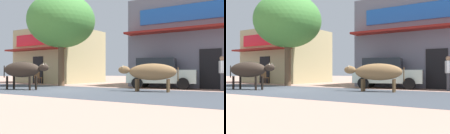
{
  "view_description": "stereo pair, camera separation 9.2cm",
  "coord_description": "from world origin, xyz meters",
  "views": [
    {
      "loc": [
        9.09,
        -9.49,
        0.9
      ],
      "look_at": [
        2.1,
        1.57,
        1.14
      ],
      "focal_mm": 41.92,
      "sensor_mm": 36.0,
      "label": 1
    },
    {
      "loc": [
        9.17,
        -9.44,
        0.9
      ],
      "look_at": [
        2.1,
        1.57,
        1.14
      ],
      "focal_mm": 41.92,
      "sensor_mm": 36.0,
      "label": 2
    }
  ],
  "objects": [
    {
      "name": "ground",
      "position": [
        0.0,
        0.0,
        0.0
      ],
      "size": [
        80.0,
        80.0,
        0.0
      ],
      "primitive_type": "plane",
      "color": "tan"
    },
    {
      "name": "asphalt_road",
      "position": [
        0.0,
        0.0,
        0.0
      ],
      "size": [
        72.0,
        5.73,
        0.0
      ],
      "primitive_type": "cube",
      "color": "#3D434B",
      "rests_on": "ground"
    },
    {
      "name": "storefront_left_cafe",
      "position": [
        -6.83,
        7.25,
        2.21
      ],
      "size": [
        6.09,
        5.98,
        4.41
      ],
      "color": "tan",
      "rests_on": "ground"
    },
    {
      "name": "storefront_right_club",
      "position": [
        5.69,
        7.25,
        2.65
      ],
      "size": [
        8.8,
        5.98,
        5.3
      ],
      "color": "slate",
      "rests_on": "ground"
    },
    {
      "name": "roadside_tree",
      "position": [
        -2.64,
        2.95,
        4.19
      ],
      "size": [
        4.36,
        4.36,
        5.95
      ],
      "color": "brown",
      "rests_on": "ground"
    },
    {
      "name": "parked_hatchback_car",
      "position": [
        3.69,
        4.02,
        0.84
      ],
      "size": [
        3.9,
        2.43,
        1.64
      ],
      "color": "silver",
      "rests_on": "ground"
    },
    {
      "name": "cow_near_brown",
      "position": [
        -1.74,
        -0.79,
        1.0
      ],
      "size": [
        2.72,
        1.11,
        1.4
      ],
      "color": "#2E241D",
      "rests_on": "ground"
    },
    {
      "name": "cow_far_dark",
      "position": [
        4.26,
        1.44,
        0.89
      ],
      "size": [
        2.71,
        1.11,
        1.28
      ],
      "color": "olive",
      "rests_on": "ground"
    },
    {
      "name": "pedestrian_by_shop",
      "position": [
        6.9,
        3.75,
        0.97
      ],
      "size": [
        0.37,
        0.61,
        1.65
      ],
      "color": "#3F3F47",
      "rests_on": "ground"
    },
    {
      "name": "cafe_chair_near_tree",
      "position": [
        -6.09,
        4.09,
        0.51
      ],
      "size": [
        0.55,
        0.55,
        0.92
      ],
      "color": "brown",
      "rests_on": "ground"
    }
  ]
}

